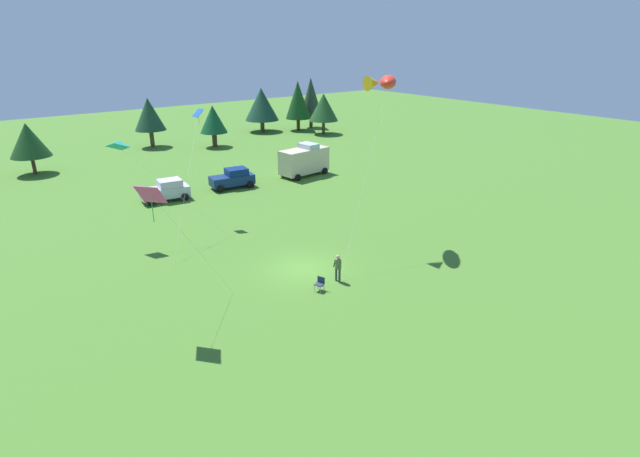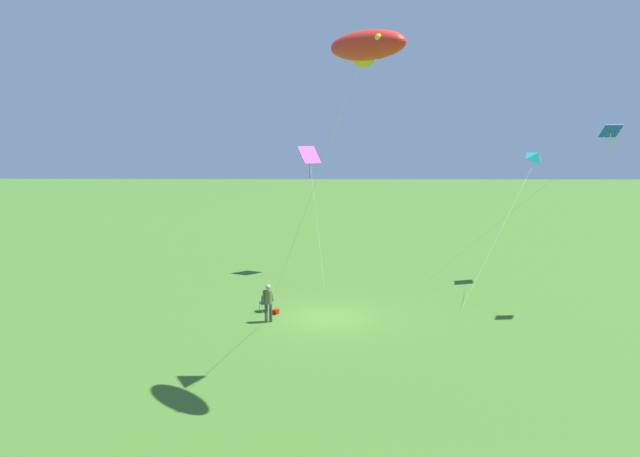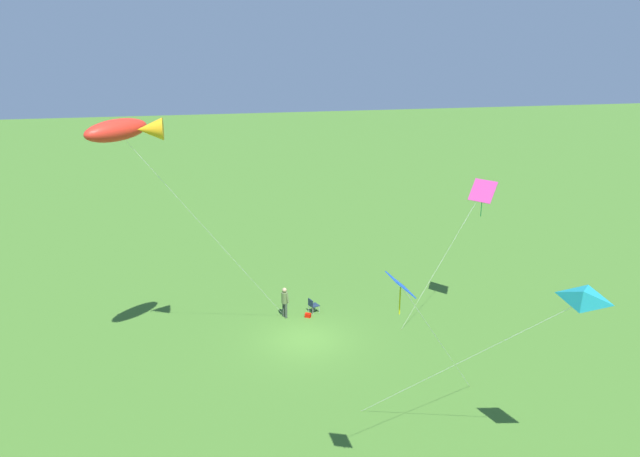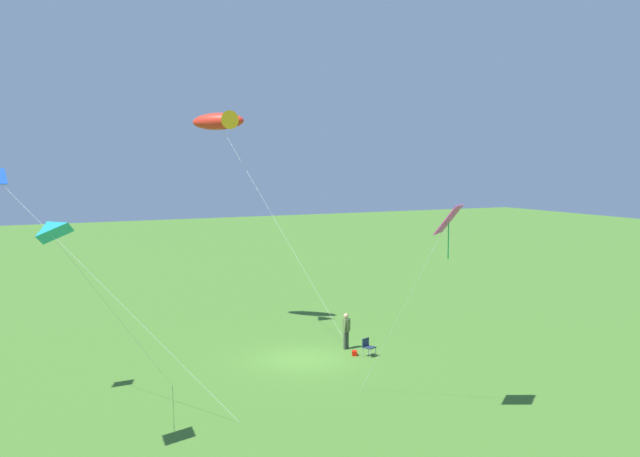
{
  "view_description": "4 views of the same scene",
  "coord_description": "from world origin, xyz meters",
  "px_view_note": "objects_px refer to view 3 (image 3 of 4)",
  "views": [
    {
      "loc": [
        -16.59,
        -23.79,
        14.09
      ],
      "look_at": [
        1.29,
        -0.13,
        2.53
      ],
      "focal_mm": 28.0,
      "sensor_mm": 36.0,
      "label": 1
    },
    {
      "loc": [
        27.69,
        -0.02,
        8.58
      ],
      "look_at": [
        -1.78,
        -0.39,
        3.86
      ],
      "focal_mm": 35.0,
      "sensor_mm": 36.0,
      "label": 2
    },
    {
      "loc": [
        4.28,
        27.86,
        15.49
      ],
      "look_at": [
        -0.84,
        -0.61,
        5.7
      ],
      "focal_mm": 35.0,
      "sensor_mm": 36.0,
      "label": 3
    },
    {
      "loc": [
        -30.29,
        14.23,
        9.14
      ],
      "look_at": [
        -1.84,
        0.02,
        6.16
      ],
      "focal_mm": 42.0,
      "sensor_mm": 36.0,
      "label": 4
    }
  ],
  "objects_px": {
    "person_kite_flyer": "(285,300)",
    "folding_chair": "(313,304)",
    "kite_diamond_blue": "(405,292)",
    "kite_large_fish": "(125,130)",
    "kite_delta_teal": "(582,298)",
    "kite_diamond_rainbow": "(482,193)",
    "backpack_on_grass": "(308,315)"
  },
  "relations": [
    {
      "from": "person_kite_flyer",
      "to": "folding_chair",
      "type": "height_order",
      "value": "person_kite_flyer"
    },
    {
      "from": "person_kite_flyer",
      "to": "kite_diamond_blue",
      "type": "bearing_deg",
      "value": -111.91
    },
    {
      "from": "person_kite_flyer",
      "to": "kite_large_fish",
      "type": "relative_size",
      "value": 0.15
    },
    {
      "from": "kite_large_fish",
      "to": "kite_delta_teal",
      "type": "height_order",
      "value": "kite_large_fish"
    },
    {
      "from": "folding_chair",
      "to": "kite_delta_teal",
      "type": "bearing_deg",
      "value": -89.36
    },
    {
      "from": "kite_diamond_rainbow",
      "to": "person_kite_flyer",
      "type": "bearing_deg",
      "value": -8.82
    },
    {
      "from": "folding_chair",
      "to": "kite_diamond_blue",
      "type": "bearing_deg",
      "value": -112.19
    },
    {
      "from": "kite_diamond_blue",
      "to": "person_kite_flyer",
      "type": "bearing_deg",
      "value": -83.66
    },
    {
      "from": "kite_diamond_rainbow",
      "to": "kite_diamond_blue",
      "type": "relative_size",
      "value": 0.86
    },
    {
      "from": "kite_diamond_rainbow",
      "to": "kite_delta_teal",
      "type": "bearing_deg",
      "value": 79.77
    },
    {
      "from": "kite_diamond_rainbow",
      "to": "kite_delta_teal",
      "type": "relative_size",
      "value": 1.01
    },
    {
      "from": "kite_diamond_rainbow",
      "to": "kite_delta_teal",
      "type": "xyz_separation_m",
      "value": [
        2.3,
        12.72,
        0.12
      ]
    },
    {
      "from": "folding_chair",
      "to": "kite_delta_teal",
      "type": "xyz_separation_m",
      "value": [
        -6.25,
        14.58,
        6.57
      ]
    },
    {
      "from": "kite_delta_teal",
      "to": "folding_chair",
      "type": "bearing_deg",
      "value": -66.8
    },
    {
      "from": "person_kite_flyer",
      "to": "kite_delta_teal",
      "type": "height_order",
      "value": "kite_delta_teal"
    },
    {
      "from": "backpack_on_grass",
      "to": "kite_large_fish",
      "type": "bearing_deg",
      "value": 23.83
    },
    {
      "from": "kite_diamond_blue",
      "to": "folding_chair",
      "type": "bearing_deg",
      "value": -89.63
    },
    {
      "from": "kite_large_fish",
      "to": "kite_diamond_blue",
      "type": "relative_size",
      "value": 1.32
    },
    {
      "from": "person_kite_flyer",
      "to": "kite_diamond_blue",
      "type": "relative_size",
      "value": 0.2
    },
    {
      "from": "folding_chair",
      "to": "kite_diamond_rainbow",
      "type": "height_order",
      "value": "kite_diamond_rainbow"
    },
    {
      "from": "backpack_on_grass",
      "to": "kite_diamond_blue",
      "type": "relative_size",
      "value": 0.04
    },
    {
      "from": "kite_delta_teal",
      "to": "person_kite_flyer",
      "type": "bearing_deg",
      "value": -61.31
    },
    {
      "from": "person_kite_flyer",
      "to": "folding_chair",
      "type": "xyz_separation_m",
      "value": [
        -1.58,
        -0.28,
        -0.53
      ]
    },
    {
      "from": "kite_large_fish",
      "to": "kite_diamond_rainbow",
      "type": "distance_m",
      "value": 17.71
    },
    {
      "from": "folding_chair",
      "to": "kite_large_fish",
      "type": "xyz_separation_m",
      "value": [
        8.52,
        4.12,
        10.62
      ]
    },
    {
      "from": "folding_chair",
      "to": "kite_diamond_blue",
      "type": "xyz_separation_m",
      "value": [
        -0.1,
        15.35,
        7.65
      ]
    },
    {
      "from": "kite_delta_teal",
      "to": "kite_diamond_blue",
      "type": "bearing_deg",
      "value": 7.18
    },
    {
      "from": "backpack_on_grass",
      "to": "kite_diamond_blue",
      "type": "distance_m",
      "value": 16.88
    },
    {
      "from": "kite_diamond_blue",
      "to": "kite_delta_teal",
      "type": "relative_size",
      "value": 1.17
    },
    {
      "from": "folding_chair",
      "to": "backpack_on_grass",
      "type": "height_order",
      "value": "folding_chair"
    },
    {
      "from": "person_kite_flyer",
      "to": "kite_large_fish",
      "type": "height_order",
      "value": "kite_large_fish"
    },
    {
      "from": "folding_chair",
      "to": "kite_large_fish",
      "type": "distance_m",
      "value": 14.22
    }
  ]
}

